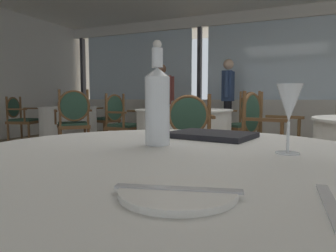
# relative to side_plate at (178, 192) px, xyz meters

# --- Properties ---
(ground_plane) EXTENTS (14.95, 14.95, 0.00)m
(ground_plane) POSITION_rel_side_plate_xyz_m (-0.35, 2.27, -0.74)
(ground_plane) COLOR #756047
(window_wall_far) EXTENTS (10.80, 0.14, 2.78)m
(window_wall_far) POSITION_rel_side_plate_xyz_m (-0.35, 6.59, 0.37)
(window_wall_far) COLOR silver
(window_wall_far) RESTS_ON ground_plane
(side_plate) EXTENTS (0.19, 0.19, 0.01)m
(side_plate) POSITION_rel_side_plate_xyz_m (0.00, 0.00, 0.00)
(side_plate) COLOR white
(side_plate) RESTS_ON foreground_table
(butter_knife) EXTENTS (0.20, 0.07, 0.00)m
(butter_knife) POSITION_rel_side_plate_xyz_m (0.00, 0.00, 0.01)
(butter_knife) COLOR silver
(butter_knife) RESTS_ON foreground_table
(dinner_fork) EXTENTS (0.03, 0.20, 0.00)m
(dinner_fork) POSITION_rel_side_plate_xyz_m (0.21, 0.04, -0.00)
(dinner_fork) COLOR silver
(dinner_fork) RESTS_ON foreground_table
(water_bottle) EXTENTS (0.08, 0.08, 0.33)m
(water_bottle) POSITION_rel_side_plate_xyz_m (-0.25, 0.46, 0.13)
(water_bottle) COLOR white
(water_bottle) RESTS_ON foreground_table
(wine_glass) EXTENTS (0.07, 0.07, 0.19)m
(wine_glass) POSITION_rel_side_plate_xyz_m (0.14, 0.45, 0.13)
(wine_glass) COLOR white
(wine_glass) RESTS_ON foreground_table
(menu_book) EXTENTS (0.34, 0.28, 0.02)m
(menu_book) POSITION_rel_side_plate_xyz_m (-0.14, 0.71, 0.01)
(menu_book) COLOR black
(menu_book) RESTS_ON foreground_table
(dining_chair_0_1) EXTENTS (0.56, 0.61, 0.95)m
(dining_chair_0_1) POSITION_rel_side_plate_xyz_m (-0.13, 2.57, -0.17)
(dining_chair_0_1) COLOR brown
(dining_chair_0_1) RESTS_ON ground_plane
(background_table_2) EXTENTS (1.31, 1.31, 0.73)m
(background_table_2) POSITION_rel_side_plate_xyz_m (-1.27, 3.45, -0.37)
(background_table_2) COLOR white
(background_table_2) RESTS_ON ground_plane
(dining_chair_2_0) EXTENTS (0.66, 0.65, 0.99)m
(dining_chair_2_0) POSITION_rel_side_plate_xyz_m (-0.61, 4.31, -0.16)
(dining_chair_2_0) COLOR brown
(dining_chair_2_0) RESTS_ON ground_plane
(dining_chair_2_1) EXTENTS (0.52, 0.58, 0.95)m
(dining_chair_2_1) POSITION_rel_side_plate_xyz_m (-2.35, 3.59, -0.18)
(dining_chair_2_1) COLOR brown
(dining_chair_2_1) RESTS_ON ground_plane
(dining_chair_2_2) EXTENTS (0.64, 0.60, 0.92)m
(dining_chair_2_2) POSITION_rel_side_plate_xyz_m (-0.86, 2.45, -0.19)
(dining_chair_2_2) COLOR brown
(dining_chair_2_2) RESTS_ON ground_plane
(background_table_3) EXTENTS (1.03, 1.03, 0.73)m
(background_table_3) POSITION_rel_side_plate_xyz_m (-3.67, 3.93, -0.37)
(background_table_3) COLOR white
(background_table_3) RESTS_ON ground_plane
(dining_chair_3_0) EXTENTS (0.66, 0.66, 1.01)m
(dining_chair_3_0) POSITION_rel_side_plate_xyz_m (-2.99, 3.27, -0.15)
(dining_chair_3_0) COLOR brown
(dining_chair_3_0) RESTS_ON ground_plane
(dining_chair_3_1) EXTENTS (0.61, 0.56, 0.93)m
(dining_chair_3_1) POSITION_rel_side_plate_xyz_m (-3.44, 4.84, -0.19)
(dining_chair_3_1) COLOR brown
(dining_chair_3_1) RESTS_ON ground_plane
(dining_chair_3_2) EXTENTS (0.57, 0.62, 0.91)m
(dining_chair_3_2) POSITION_rel_side_plate_xyz_m (-4.57, 3.67, -0.19)
(dining_chair_3_2) COLOR brown
(dining_chair_3_2) RESTS_ON ground_plane
(diner_person_0) EXTENTS (0.21, 0.53, 1.68)m
(diner_person_0) POSITION_rel_side_plate_xyz_m (-1.21, 5.91, 0.22)
(diner_person_0) COLOR black
(diner_person_0) RESTS_ON ground_plane
(diner_person_1) EXTENTS (0.44, 0.38, 1.56)m
(diner_person_1) POSITION_rel_side_plate_xyz_m (-2.39, 5.18, 0.14)
(diner_person_1) COLOR #334770
(diner_person_1) RESTS_ON ground_plane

